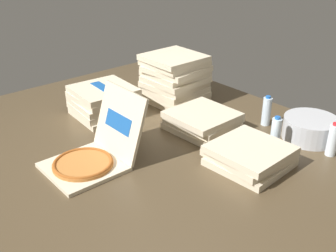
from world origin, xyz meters
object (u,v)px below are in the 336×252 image
(pizza_stack_center_far, at_px, (103,101))
(water_bottle_1, at_px, (267,111))
(water_bottle_0, at_px, (276,133))
(open_pizza_box, at_px, (93,153))
(pizza_stack_left_far, at_px, (203,120))
(ice_bucket, at_px, (310,128))
(water_bottle_3, at_px, (333,140))
(pizza_stack_left_mid, at_px, (175,79))
(pizza_stack_right_far, at_px, (250,155))

(pizza_stack_center_far, distance_m, water_bottle_1, 1.18)
(water_bottle_0, bearing_deg, open_pizza_box, -120.27)
(pizza_stack_left_far, relative_size, water_bottle_1, 2.09)
(ice_bucket, height_order, water_bottle_3, water_bottle_3)
(pizza_stack_left_mid, distance_m, ice_bucket, 1.09)
(water_bottle_0, bearing_deg, water_bottle_3, 33.96)
(pizza_stack_left_far, bearing_deg, open_pizza_box, -95.64)
(open_pizza_box, bearing_deg, ice_bucket, 62.83)
(pizza_stack_center_far, bearing_deg, water_bottle_3, 27.43)
(pizza_stack_left_mid, height_order, water_bottle_0, pizza_stack_left_mid)
(water_bottle_3, bearing_deg, pizza_stack_center_far, -152.57)
(pizza_stack_left_mid, distance_m, pizza_stack_center_far, 0.60)
(pizza_stack_right_far, bearing_deg, water_bottle_0, 95.80)
(open_pizza_box, relative_size, water_bottle_1, 2.49)
(water_bottle_1, bearing_deg, ice_bucket, 8.86)
(pizza_stack_left_mid, bearing_deg, pizza_stack_center_far, -104.87)
(pizza_stack_left_mid, xyz_separation_m, water_bottle_1, (0.74, 0.20, -0.09))
(pizza_stack_left_far, height_order, pizza_stack_center_far, pizza_stack_center_far)
(pizza_stack_right_far, distance_m, water_bottle_3, 0.54)
(ice_bucket, bearing_deg, pizza_stack_left_far, -142.28)
(open_pizza_box, distance_m, water_bottle_0, 1.13)
(pizza_stack_left_far, distance_m, pizza_stack_center_far, 0.75)
(pizza_stack_right_far, height_order, pizza_stack_center_far, pizza_stack_center_far)
(pizza_stack_right_far, height_order, pizza_stack_left_far, same)
(water_bottle_3, bearing_deg, water_bottle_1, 175.34)
(open_pizza_box, bearing_deg, pizza_stack_right_far, 49.18)
(pizza_stack_right_far, relative_size, pizza_stack_left_mid, 0.96)
(pizza_stack_center_far, height_order, water_bottle_0, water_bottle_0)
(pizza_stack_right_far, bearing_deg, open_pizza_box, -130.82)
(pizza_stack_left_mid, height_order, ice_bucket, pizza_stack_left_mid)
(open_pizza_box, relative_size, pizza_stack_left_mid, 1.18)
(pizza_stack_right_far, relative_size, water_bottle_1, 2.03)
(open_pizza_box, relative_size, water_bottle_0, 2.49)
(pizza_stack_left_far, height_order, ice_bucket, ice_bucket)
(pizza_stack_right_far, bearing_deg, water_bottle_3, 61.96)
(pizza_stack_right_far, relative_size, pizza_stack_center_far, 0.96)
(water_bottle_1, xyz_separation_m, water_bottle_3, (0.52, -0.04, 0.00))
(open_pizza_box, relative_size, water_bottle_3, 2.49)
(pizza_stack_left_mid, relative_size, pizza_stack_center_far, 1.01)
(open_pizza_box, xyz_separation_m, ice_bucket, (0.64, 1.26, -0.01))
(pizza_stack_left_mid, relative_size, ice_bucket, 1.30)
(ice_bucket, bearing_deg, pizza_stack_left_mid, -166.47)
(ice_bucket, bearing_deg, pizza_stack_center_far, -145.66)
(pizza_stack_left_far, height_order, water_bottle_3, water_bottle_3)
(water_bottle_1, bearing_deg, pizza_stack_left_far, -122.35)
(open_pizza_box, xyz_separation_m, pizza_stack_left_far, (0.08, 0.82, -0.01))
(water_bottle_3, bearing_deg, pizza_stack_left_far, -155.90)
(water_bottle_1, bearing_deg, open_pizza_box, -105.11)
(pizza_stack_right_far, height_order, ice_bucket, ice_bucket)
(pizza_stack_center_far, bearing_deg, pizza_stack_left_far, 31.14)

